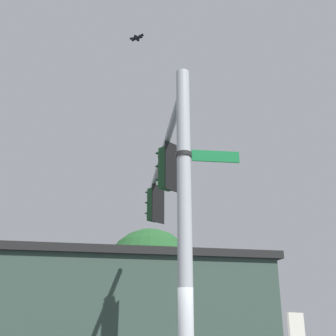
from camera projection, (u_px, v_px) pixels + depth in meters
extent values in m
cylinder|color=#ADB2B7|center=(185.00, 237.00, 7.61)|extent=(0.26, 0.26, 6.71)
cylinder|color=#ADB2B7|center=(164.00, 151.00, 11.66)|extent=(4.36, 5.06, 0.16)
cylinder|color=black|center=(168.00, 145.00, 10.84)|extent=(0.08, 0.08, 0.18)
cube|color=#194723|center=(168.00, 168.00, 10.63)|extent=(0.36, 0.30, 1.05)
sphere|color=#590F0F|center=(162.00, 157.00, 10.87)|extent=(0.22, 0.22, 0.22)
cube|color=#194723|center=(161.00, 154.00, 10.91)|extent=(0.24, 0.20, 0.03)
sphere|color=brown|center=(162.00, 170.00, 10.75)|extent=(0.22, 0.22, 0.22)
cube|color=#194723|center=(161.00, 167.00, 10.79)|extent=(0.24, 0.20, 0.03)
sphere|color=#1EE533|center=(162.00, 184.00, 10.63)|extent=(0.22, 0.22, 0.22)
cube|color=#194723|center=(161.00, 180.00, 10.67)|extent=(0.24, 0.20, 0.03)
cube|color=black|center=(173.00, 167.00, 10.52)|extent=(0.54, 0.03, 1.22)
cylinder|color=black|center=(155.00, 186.00, 14.03)|extent=(0.08, 0.08, 0.18)
cube|color=#194723|center=(154.00, 205.00, 13.82)|extent=(0.36, 0.30, 1.05)
sphere|color=#590F0F|center=(150.00, 195.00, 14.06)|extent=(0.22, 0.22, 0.22)
cube|color=#194723|center=(150.00, 192.00, 14.10)|extent=(0.24, 0.20, 0.03)
sphere|color=brown|center=(150.00, 206.00, 13.94)|extent=(0.22, 0.22, 0.22)
cube|color=#194723|center=(150.00, 203.00, 13.98)|extent=(0.24, 0.20, 0.03)
sphere|color=#1EE533|center=(150.00, 216.00, 13.82)|extent=(0.22, 0.22, 0.22)
cube|color=#194723|center=(150.00, 213.00, 13.86)|extent=(0.24, 0.20, 0.03)
cube|color=black|center=(158.00, 204.00, 13.71)|extent=(0.54, 0.03, 1.22)
cube|color=#147238|center=(216.00, 156.00, 8.22)|extent=(0.72, 0.62, 0.22)
cube|color=white|center=(215.00, 157.00, 8.23)|extent=(0.70, 0.60, 0.04)
cylinder|color=#262626|center=(184.00, 155.00, 8.15)|extent=(0.30, 0.30, 0.08)
ellipsoid|color=black|center=(137.00, 38.00, 10.86)|extent=(0.28, 0.18, 0.09)
cube|color=black|center=(136.00, 38.00, 10.87)|extent=(0.19, 0.34, 0.04)
cube|color=black|center=(137.00, 38.00, 10.86)|extent=(0.19, 0.33, 0.11)
cube|color=#33473D|center=(116.00, 319.00, 18.10)|extent=(13.45, 12.37, 4.34)
cube|color=black|center=(109.00, 315.00, 21.62)|extent=(9.07, 6.91, 0.30)
cube|color=black|center=(118.00, 262.00, 18.90)|extent=(13.99, 12.87, 0.30)
sphere|color=#1E4C23|center=(150.00, 274.00, 19.20)|extent=(4.04, 4.04, 4.04)
cube|color=silver|center=(297.00, 334.00, 8.06)|extent=(0.60, 0.04, 0.76)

